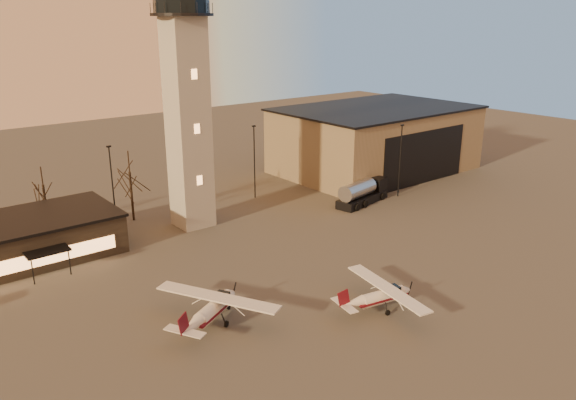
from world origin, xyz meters
The scene contains 8 objects.
ground centered at (0.00, 0.00, 0.00)m, with size 220.00×220.00×0.00m, color #474441.
control_tower centered at (0.00, 30.00, 16.33)m, with size 6.80×6.80×32.60m.
hangar centered at (36.00, 33.98, 5.15)m, with size 30.60×20.60×10.30m.
light_poles centered at (0.50, 31.00, 5.41)m, with size 58.50×12.25×10.14m.
tree_row centered at (-13.70, 39.16, 5.94)m, with size 37.20×9.20×8.80m.
cessna_front centered at (2.40, 1.59, 0.95)m, with size 8.01×10.08×2.77m.
cessna_rear centered at (-9.98, 8.76, 1.04)m, with size 8.81×10.43×3.05m.
fuel_truck centered at (21.84, 22.98, 1.30)m, with size 9.19×4.23×3.29m.
Camera 1 is at (-30.90, -26.87, 23.80)m, focal length 35.00 mm.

